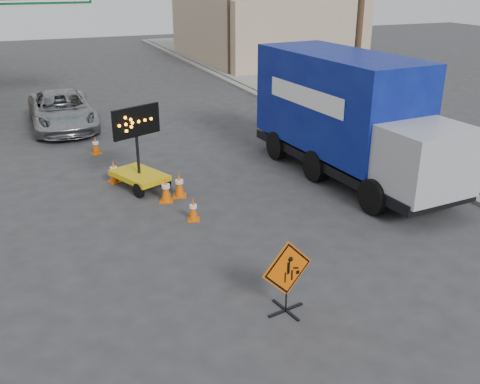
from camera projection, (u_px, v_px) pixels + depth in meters
ground at (293, 292)px, 11.18m from camera, size 100.00×100.00×0.00m
curb_right at (281, 106)px, 26.52m from camera, size 0.40×60.00×0.12m
sidewalk_right at (321, 102)px, 27.33m from camera, size 4.00×60.00×0.15m
building_right_far at (262, 28)px, 40.53m from camera, size 10.00×14.00×4.60m
highway_gantry at (12, 1)px, 23.02m from camera, size 6.18×0.38×6.90m
utility_pole_near at (360, 14)px, 20.77m from camera, size 1.80×0.26×9.00m
construction_sign at (287, 275)px, 10.26m from camera, size 1.15×0.82×1.55m
arrow_board at (139, 170)px, 16.40m from camera, size 1.71×2.09×2.57m
pickup_truck at (62, 110)px, 22.72m from camera, size 2.57×5.52×1.53m
box_truck at (348, 123)px, 16.97m from camera, size 3.07×8.32×3.88m
cone_a at (193, 209)px, 14.32m from camera, size 0.40×0.40×0.64m
cone_b at (166, 189)px, 15.48m from camera, size 0.50×0.50×0.75m
cone_c at (179, 185)px, 15.83m from camera, size 0.48×0.48×0.75m
cone_d at (114, 171)px, 16.94m from camera, size 0.45×0.45×0.71m
cone_e at (96, 145)px, 19.56m from camera, size 0.45×0.45×0.67m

